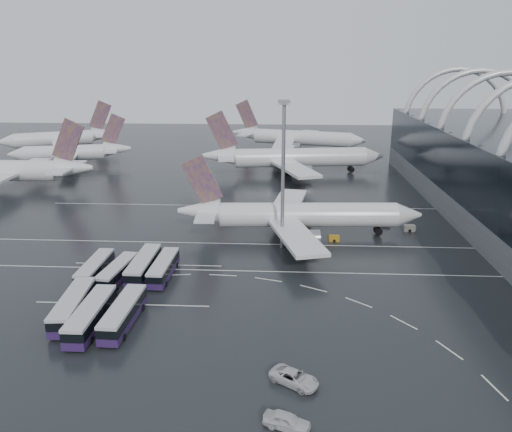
# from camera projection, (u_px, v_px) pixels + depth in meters

# --- Properties ---
(ground) EXTENTS (420.00, 420.00, 0.00)m
(ground) POSITION_uv_depth(u_px,v_px,m) (274.00, 267.00, 93.33)
(ground) COLOR black
(ground) RESTS_ON ground
(lane_marking_near) EXTENTS (120.00, 0.25, 0.01)m
(lane_marking_near) POSITION_uv_depth(u_px,v_px,m) (274.00, 272.00, 91.43)
(lane_marking_near) COLOR silver
(lane_marking_near) RESTS_ON ground
(lane_marking_mid) EXTENTS (120.00, 0.25, 0.01)m
(lane_marking_mid) POSITION_uv_depth(u_px,v_px,m) (276.00, 244.00, 104.75)
(lane_marking_mid) COLOR silver
(lane_marking_mid) RESTS_ON ground
(lane_marking_far) EXTENTS (120.00, 0.25, 0.01)m
(lane_marking_far) POSITION_uv_depth(u_px,v_px,m) (277.00, 207.00, 131.39)
(lane_marking_far) COLOR silver
(lane_marking_far) RESTS_ON ground
(bus_bay_line_south) EXTENTS (28.00, 0.25, 0.01)m
(bus_bay_line_south) POSITION_uv_depth(u_px,v_px,m) (122.00, 304.00, 79.34)
(bus_bay_line_south) COLOR silver
(bus_bay_line_south) RESTS_ON ground
(bus_bay_line_north) EXTENTS (28.00, 0.25, 0.01)m
(bus_bay_line_north) POSITION_uv_depth(u_px,v_px,m) (148.00, 264.00, 94.56)
(bus_bay_line_north) COLOR silver
(bus_bay_line_north) RESTS_ON ground
(airliner_main) EXTENTS (53.36, 46.78, 18.08)m
(airliner_main) POSITION_uv_depth(u_px,v_px,m) (296.00, 216.00, 108.91)
(airliner_main) COLOR silver
(airliner_main) RESTS_ON ground
(airliner_gate_b) EXTENTS (61.37, 54.71, 21.31)m
(airliner_gate_b) POSITION_uv_depth(u_px,v_px,m) (291.00, 158.00, 167.01)
(airliner_gate_b) COLOR silver
(airliner_gate_b) RESTS_ON ground
(airliner_gate_c) EXTENTS (56.81, 51.65, 20.51)m
(airliner_gate_c) POSITION_uv_depth(u_px,v_px,m) (295.00, 138.00, 210.30)
(airliner_gate_c) COLOR silver
(airliner_gate_c) RESTS_ON ground
(jet_remote_west) EXTENTS (48.00, 38.59, 21.00)m
(jet_remote_west) POSITION_uv_depth(u_px,v_px,m) (16.00, 171.00, 148.05)
(jet_remote_west) COLOR silver
(jet_remote_west) RESTS_ON ground
(jet_remote_mid) EXTENTS (42.51, 34.46, 18.60)m
(jet_remote_mid) POSITION_uv_depth(u_px,v_px,m) (73.00, 153.00, 179.49)
(jet_remote_mid) COLOR silver
(jet_remote_mid) RESTS_ON ground
(jet_remote_far) EXTENTS (44.61, 36.46, 20.49)m
(jet_remote_far) POSITION_uv_depth(u_px,v_px,m) (62.00, 139.00, 207.62)
(jet_remote_far) COLOR silver
(jet_remote_far) RESTS_ON ground
(bus_row_near_a) EXTENTS (3.10, 12.71, 3.13)m
(bus_row_near_a) POSITION_uv_depth(u_px,v_px,m) (95.00, 269.00, 88.46)
(bus_row_near_a) COLOR #271440
(bus_row_near_a) RESTS_ON ground
(bus_row_near_b) EXTENTS (4.17, 12.48, 3.01)m
(bus_row_near_b) POSITION_uv_depth(u_px,v_px,m) (117.00, 272.00, 87.35)
(bus_row_near_b) COLOR #271440
(bus_row_near_b) RESTS_ON ground
(bus_row_near_c) EXTENTS (3.43, 13.95, 3.43)m
(bus_row_near_c) POSITION_uv_depth(u_px,v_px,m) (144.00, 265.00, 89.43)
(bus_row_near_c) COLOR #271440
(bus_row_near_c) RESTS_ON ground
(bus_row_near_d) EXTENTS (3.30, 12.85, 3.15)m
(bus_row_near_d) POSITION_uv_depth(u_px,v_px,m) (164.00, 268.00, 88.89)
(bus_row_near_d) COLOR #271440
(bus_row_near_d) RESTS_ON ground
(bus_row_far_a) EXTENTS (4.36, 14.18, 3.44)m
(bus_row_far_a) POSITION_uv_depth(u_px,v_px,m) (73.00, 306.00, 74.75)
(bus_row_far_a) COLOR #271440
(bus_row_far_a) RESTS_ON ground
(bus_row_far_b) EXTENTS (3.42, 14.03, 3.45)m
(bus_row_far_b) POSITION_uv_depth(u_px,v_px,m) (91.00, 315.00, 72.07)
(bus_row_far_b) COLOR #271440
(bus_row_far_b) RESTS_ON ground
(bus_row_far_c) EXTENTS (3.53, 13.56, 3.32)m
(bus_row_far_c) POSITION_uv_depth(u_px,v_px,m) (123.00, 313.00, 72.75)
(bus_row_far_c) COLOR #271440
(bus_row_far_c) RESTS_ON ground
(van_curve_a) EXTENTS (6.64, 5.62, 1.69)m
(van_curve_a) POSITION_uv_depth(u_px,v_px,m) (294.00, 378.00, 59.72)
(van_curve_a) COLOR silver
(van_curve_a) RESTS_ON ground
(van_curve_b) EXTENTS (5.51, 3.65, 1.74)m
(van_curve_b) POSITION_uv_depth(u_px,v_px,m) (287.00, 421.00, 52.57)
(van_curve_b) COLOR silver
(van_curve_b) RESTS_ON ground
(floodlight_mast) EXTENTS (2.29, 2.29, 29.83)m
(floodlight_mast) POSITION_uv_depth(u_px,v_px,m) (283.00, 158.00, 97.50)
(floodlight_mast) COLOR gray
(floodlight_mast) RESTS_ON ground
(gse_cart_belly_b) EXTENTS (1.98, 1.17, 1.08)m
(gse_cart_belly_b) POSITION_uv_depth(u_px,v_px,m) (386.00, 223.00, 116.82)
(gse_cart_belly_b) COLOR slate
(gse_cart_belly_b) RESTS_ON ground
(gse_cart_belly_c) EXTENTS (2.24, 1.32, 1.22)m
(gse_cart_belly_c) POSITION_uv_depth(u_px,v_px,m) (334.00, 238.00, 106.56)
(gse_cart_belly_c) COLOR #B07C17
(gse_cart_belly_c) RESTS_ON ground
(gse_cart_belly_d) EXTENTS (2.52, 1.49, 1.38)m
(gse_cart_belly_d) POSITION_uv_depth(u_px,v_px,m) (409.00, 228.00, 112.70)
(gse_cart_belly_d) COLOR slate
(gse_cart_belly_d) RESTS_ON ground
(gse_cart_belly_e) EXTENTS (2.41, 1.42, 1.32)m
(gse_cart_belly_e) POSITION_uv_depth(u_px,v_px,m) (345.00, 210.00, 125.83)
(gse_cart_belly_e) COLOR #B07C17
(gse_cart_belly_e) RESTS_ON ground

